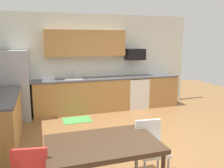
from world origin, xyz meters
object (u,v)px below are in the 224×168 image
(oven_range, at_px, (136,92))
(chair_near_table, at_px, (150,145))
(refrigerator, at_px, (14,86))
(dining_table, at_px, (103,146))
(microwave, at_px, (135,54))

(oven_range, distance_m, chair_near_table, 3.70)
(refrigerator, height_order, dining_table, refrigerator)
(chair_near_table, bearing_deg, dining_table, -168.84)
(oven_range, xyz_separation_m, chair_near_table, (-1.29, -3.47, 0.05))
(oven_range, bearing_deg, dining_table, -119.28)
(refrigerator, distance_m, chair_near_table, 3.98)
(dining_table, relative_size, chair_near_table, 1.65)
(refrigerator, height_order, microwave, refrigerator)
(microwave, bearing_deg, chair_near_table, -109.79)
(refrigerator, bearing_deg, chair_near_table, -58.77)
(microwave, xyz_separation_m, dining_table, (-2.03, -3.72, -0.90))
(microwave, xyz_separation_m, chair_near_table, (-1.29, -3.57, -1.07))
(refrigerator, xyz_separation_m, chair_near_table, (2.06, -3.39, -0.36))
(refrigerator, height_order, oven_range, refrigerator)
(microwave, bearing_deg, oven_range, -90.00)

